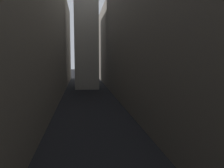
% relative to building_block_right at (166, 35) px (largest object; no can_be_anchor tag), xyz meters
% --- Properties ---
extents(ground_plane, '(264.00, 264.00, 0.00)m').
position_rel_building_block_right_xyz_m(ground_plane, '(-13.40, -2.00, -12.17)').
color(ground_plane, black).
extents(building_block_left, '(10.96, 108.00, 25.62)m').
position_rel_building_block_right_xyz_m(building_block_left, '(-24.38, 0.00, 0.64)').
color(building_block_left, '#756B5B').
rests_on(building_block_left, ground).
extents(building_block_right, '(15.80, 108.00, 24.34)m').
position_rel_building_block_right_xyz_m(building_block_right, '(0.00, 0.00, 0.00)').
color(building_block_right, '#60594F').
rests_on(building_block_right, ground).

